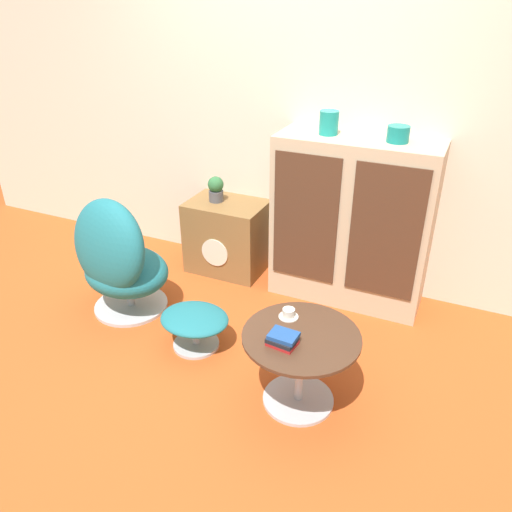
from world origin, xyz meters
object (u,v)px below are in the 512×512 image
sideboard (351,222)px  teacup (289,314)px  ottoman (195,322)px  book_stack (283,339)px  coffee_table (300,358)px  vase_inner_left (398,134)px  potted_plant (216,189)px  tv_console (227,236)px  egg_chair (118,260)px  vase_leftmost (329,123)px

sideboard → teacup: size_ratio=10.97×
ottoman → book_stack: (0.70, -0.29, 0.30)m
coffee_table → teacup: bearing=134.3°
coffee_table → vase_inner_left: 1.50m
vase_inner_left → ottoman: bearing=-133.4°
coffee_table → potted_plant: 1.66m
tv_console → book_stack: 1.62m
sideboard → coffee_table: 1.20m
sideboard → vase_inner_left: 0.68m
tv_console → egg_chair: egg_chair is taller
egg_chair → teacup: size_ratio=8.10×
sideboard → book_stack: size_ratio=7.70×
tv_console → book_stack: bearing=-52.5°
sideboard → potted_plant: (-1.06, -0.00, 0.08)m
egg_chair → book_stack: bearing=-17.3°
coffee_table → vase_inner_left: bearing=81.7°
teacup → book_stack: size_ratio=0.70×
sideboard → vase_leftmost: bearing=178.9°
ottoman → vase_inner_left: size_ratio=3.20×
ottoman → teacup: (0.64, -0.06, 0.29)m
egg_chair → vase_inner_left: bearing=28.2°
tv_console → book_stack: tv_console is taller
egg_chair → tv_console: bearing=65.7°
book_stack → egg_chair: bearing=162.7°
sideboard → book_stack: sideboard is taller
coffee_table → potted_plant: (-1.13, 1.17, 0.37)m
vase_inner_left → vase_leftmost: bearing=180.0°
egg_chair → potted_plant: size_ratio=4.45×
egg_chair → vase_inner_left: 1.99m
coffee_table → teacup: teacup is taller
teacup → sideboard: bearing=87.0°
egg_chair → vase_inner_left: (1.59, 0.85, 0.82)m
ottoman → coffee_table: (0.76, -0.19, 0.12)m
egg_chair → vase_inner_left: vase_inner_left is taller
teacup → vase_inner_left: bearing=74.6°
tv_console → coffee_table: size_ratio=0.96×
coffee_table → vase_leftmost: vase_leftmost is taller
sideboard → coffee_table: (0.06, -1.17, -0.29)m
vase_inner_left → book_stack: vase_inner_left is taller
book_stack → coffee_table: bearing=60.0°
ottoman → vase_leftmost: vase_leftmost is taller
sideboard → coffee_table: size_ratio=1.91×
vase_inner_left → coffee_table: bearing=-98.3°
tv_console → potted_plant: potted_plant is taller
egg_chair → ottoman: 0.71m
egg_chair → vase_leftmost: size_ratio=5.73×
teacup → vase_leftmost: bearing=98.4°
coffee_table → vase_inner_left: size_ratio=4.50×
potted_plant → tv_console: bearing=-0.5°
ottoman → egg_chair: bearing=168.6°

